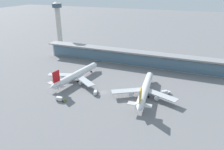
{
  "coord_description": "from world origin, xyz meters",
  "views": [
    {
      "loc": [
        60.02,
        -134.39,
        77.68
      ],
      "look_at": [
        0.0,
        17.2,
        7.84
      ],
      "focal_mm": 34.1,
      "sensor_mm": 36.0,
      "label": 1
    }
  ],
  "objects": [
    {
      "name": "ground_plane",
      "position": [
        0.0,
        0.0,
        0.0
      ],
      "size": [
        1200.0,
        1200.0,
        0.0
      ],
      "primitive_type": "plane",
      "color": "slate"
    },
    {
      "name": "airliner_left_stand",
      "position": [
        -31.25,
        10.76,
        5.37
      ],
      "size": [
        48.71,
        63.91,
        17.04
      ],
      "color": "white",
      "rests_on": "ground"
    },
    {
      "name": "airliner_centre_stand",
      "position": [
        30.93,
        5.89,
        5.37
      ],
      "size": [
        49.05,
        64.04,
        17.04
      ],
      "color": "white",
      "rests_on": "ground"
    },
    {
      "name": "service_truck_near_nose_white",
      "position": [
        44.84,
        14.42,
        1.69
      ],
      "size": [
        7.09,
        6.42,
        3.1
      ],
      "color": "silver",
      "rests_on": "ground"
    },
    {
      "name": "service_truck_under_wing_olive",
      "position": [
        -23.72,
        -23.78,
        1.69
      ],
      "size": [
        7.46,
        2.89,
        3.1
      ],
      "color": "olive",
      "rests_on": "ground"
    },
    {
      "name": "service_truck_mid_apron_olive",
      "position": [
        -4.64,
        -5.09,
        1.69
      ],
      "size": [
        4.25,
        7.65,
        3.1
      ],
      "color": "olive",
      "rests_on": "ground"
    },
    {
      "name": "terminal_building",
      "position": [
        0.0,
        68.28,
        7.87
      ],
      "size": [
        190.72,
        12.8,
        15.2
      ],
      "color": "beige",
      "rests_on": "ground"
    },
    {
      "name": "control_tower",
      "position": [
        -108.79,
        101.89,
        34.31
      ],
      "size": [
        12.0,
        12.0,
        62.69
      ],
      "color": "beige",
      "rests_on": "ground"
    },
    {
      "name": "safety_cone_alpha",
      "position": [
        -22.28,
        -8.8,
        0.32
      ],
      "size": [
        0.62,
        0.62,
        0.7
      ],
      "color": "orange",
      "rests_on": "ground"
    },
    {
      "name": "safety_cone_bravo",
      "position": [
        -35.6,
        -9.19,
        0.32
      ],
      "size": [
        0.62,
        0.62,
        0.7
      ],
      "color": "orange",
      "rests_on": "ground"
    },
    {
      "name": "safety_cone_charlie",
      "position": [
        -34.84,
        -7.5,
        0.32
      ],
      "size": [
        0.62,
        0.62,
        0.7
      ],
      "color": "orange",
      "rests_on": "ground"
    }
  ]
}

